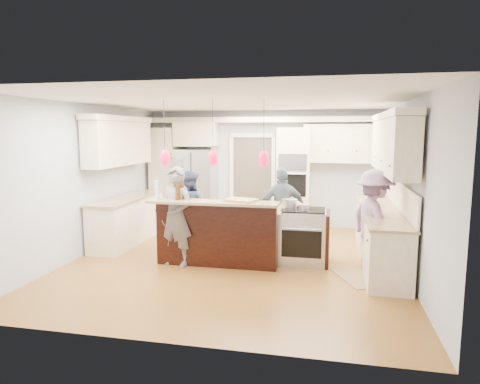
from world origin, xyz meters
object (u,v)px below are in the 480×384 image
(person_far_left, at_px, (190,208))
(kitchen_island, at_px, (223,232))
(island_range, at_px, (305,236))
(person_bar_end, at_px, (176,217))
(refrigerator, at_px, (196,187))

(person_far_left, bearing_deg, kitchen_island, 157.54)
(kitchen_island, xyz_separation_m, island_range, (1.41, 0.08, -0.03))
(island_range, bearing_deg, kitchen_island, -176.89)
(kitchen_island, relative_size, island_range, 2.28)
(person_bar_end, bearing_deg, refrigerator, 116.86)
(refrigerator, height_order, kitchen_island, refrigerator)
(island_range, bearing_deg, refrigerator, 137.41)
(person_bar_end, distance_m, person_far_left, 1.32)
(island_range, xyz_separation_m, person_bar_end, (-2.06, -0.60, 0.37))
(kitchen_island, relative_size, person_bar_end, 1.27)
(island_range, bearing_deg, person_bar_end, -163.82)
(refrigerator, relative_size, person_far_left, 1.23)
(refrigerator, height_order, person_far_left, refrigerator)
(island_range, bearing_deg, person_far_left, 162.75)
(refrigerator, distance_m, person_far_left, 1.85)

